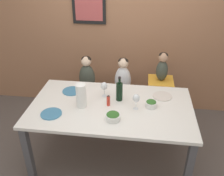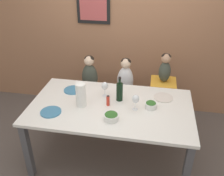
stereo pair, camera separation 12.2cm
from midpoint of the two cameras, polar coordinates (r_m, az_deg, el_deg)
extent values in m
plane|color=#564C47|center=(3.25, -1.29, -15.14)|extent=(14.00, 14.00, 0.00)
cube|color=#9E6B4C|center=(3.65, 1.42, 14.74)|extent=(10.00, 0.06, 2.70)
cube|color=black|center=(3.63, -6.33, 18.39)|extent=(0.47, 0.02, 0.53)
cube|color=#B74C4C|center=(3.62, -6.38, 18.35)|extent=(0.39, 0.00, 0.43)
cube|color=white|center=(2.78, -1.46, -4.33)|extent=(1.80, 1.02, 0.03)
cube|color=#4C4C51|center=(2.92, -19.81, -13.94)|extent=(0.07, 0.07, 0.72)
cube|color=#4C4C51|center=(2.70, 15.85, -17.44)|extent=(0.07, 0.07, 0.72)
cube|color=#4C4C51|center=(3.55, -13.80, -4.27)|extent=(0.07, 0.07, 0.72)
cube|color=#4C4C51|center=(3.37, 14.13, -6.30)|extent=(0.07, 0.07, 0.72)
cylinder|color=silver|center=(3.67, -9.07, -5.16)|extent=(0.04, 0.04, 0.43)
cylinder|color=silver|center=(3.61, -4.51, -5.56)|extent=(0.04, 0.04, 0.43)
cylinder|color=silver|center=(3.91, -7.93, -2.72)|extent=(0.04, 0.04, 0.43)
cylinder|color=silver|center=(3.85, -3.64, -3.04)|extent=(0.04, 0.04, 0.43)
cube|color=silver|center=(3.63, -6.49, -0.95)|extent=(0.40, 0.40, 0.05)
cylinder|color=silver|center=(3.58, -1.26, -5.82)|extent=(0.04, 0.04, 0.43)
cylinder|color=silver|center=(3.55, 3.51, -6.16)|extent=(0.04, 0.04, 0.43)
cylinder|color=silver|center=(3.82, -0.60, -3.26)|extent=(0.04, 0.04, 0.43)
cylinder|color=silver|center=(3.80, 3.85, -3.57)|extent=(0.04, 0.04, 0.43)
cube|color=silver|center=(3.55, 1.42, -1.48)|extent=(0.40, 0.40, 0.05)
cylinder|color=silver|center=(3.50, 7.56, -4.62)|extent=(0.04, 0.04, 0.67)
cylinder|color=silver|center=(3.51, 11.68, -4.86)|extent=(0.04, 0.04, 0.67)
cylinder|color=silver|center=(3.71, 7.61, -2.44)|extent=(0.04, 0.04, 0.67)
cylinder|color=silver|center=(3.72, 11.49, -2.68)|extent=(0.04, 0.04, 0.67)
cube|color=gold|center=(3.43, 10.08, 1.40)|extent=(0.34, 0.34, 0.05)
ellipsoid|color=#3D4238|center=(3.52, -6.70, 2.26)|extent=(0.22, 0.19, 0.41)
sphere|color=beige|center=(3.41, -6.95, 6.08)|extent=(0.14, 0.14, 0.14)
ellipsoid|color=black|center=(3.41, -6.94, 6.45)|extent=(0.14, 0.13, 0.10)
ellipsoid|color=silver|center=(3.44, 1.47, 1.78)|extent=(0.22, 0.19, 0.41)
sphere|color=beige|center=(3.33, 1.52, 5.68)|extent=(0.14, 0.14, 0.14)
ellipsoid|color=black|center=(3.33, 1.54, 6.06)|extent=(0.14, 0.13, 0.10)
ellipsoid|color=#3D4238|center=(3.35, 10.33, 3.92)|extent=(0.16, 0.13, 0.29)
sphere|color=tan|center=(3.28, 10.62, 6.90)|extent=(0.12, 0.12, 0.12)
ellipsoid|color=black|center=(3.28, 10.65, 7.25)|extent=(0.12, 0.12, 0.09)
cylinder|color=black|center=(2.82, 0.45, -0.87)|extent=(0.07, 0.07, 0.21)
cylinder|color=black|center=(2.74, 0.46, 1.76)|extent=(0.03, 0.03, 0.08)
cylinder|color=black|center=(2.73, 0.46, 2.32)|extent=(0.03, 0.03, 0.02)
cylinder|color=white|center=(2.72, -8.34, -1.77)|extent=(0.11, 0.11, 0.27)
cylinder|color=white|center=(2.72, 4.16, -4.71)|extent=(0.06, 0.06, 0.00)
cylinder|color=white|center=(2.70, 4.19, -3.95)|extent=(0.01, 0.01, 0.08)
ellipsoid|color=white|center=(2.65, 4.26, -2.35)|extent=(0.08, 0.08, 0.09)
cylinder|color=white|center=(2.94, -2.94, -1.81)|extent=(0.06, 0.06, 0.00)
cylinder|color=white|center=(2.92, -2.96, -1.08)|extent=(0.01, 0.01, 0.08)
ellipsoid|color=white|center=(2.88, -3.00, 0.44)|extent=(0.08, 0.08, 0.09)
cylinder|color=white|center=(2.54, -1.18, -6.67)|extent=(0.15, 0.15, 0.06)
ellipsoid|color=#336628|center=(2.52, -1.19, -6.11)|extent=(0.13, 0.13, 0.04)
cylinder|color=white|center=(2.76, 7.66, -3.75)|extent=(0.13, 0.13, 0.06)
ellipsoid|color=#336628|center=(2.74, 7.71, -3.21)|extent=(0.11, 0.11, 0.04)
cylinder|color=teal|center=(2.72, -14.98, -5.71)|extent=(0.22, 0.22, 0.01)
cylinder|color=teal|center=(3.08, -10.32, -0.68)|extent=(0.22, 0.22, 0.01)
cylinder|color=silver|center=(2.97, 10.29, -1.86)|extent=(0.22, 0.22, 0.01)
cylinder|color=red|center=(2.74, -2.11, -2.95)|extent=(0.04, 0.04, 0.12)
cone|color=black|center=(2.71, -2.13, -1.75)|extent=(0.03, 0.03, 0.02)
camera|label=1|loc=(0.06, -91.27, -0.72)|focal=40.00mm
camera|label=2|loc=(0.06, 88.73, 0.72)|focal=40.00mm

